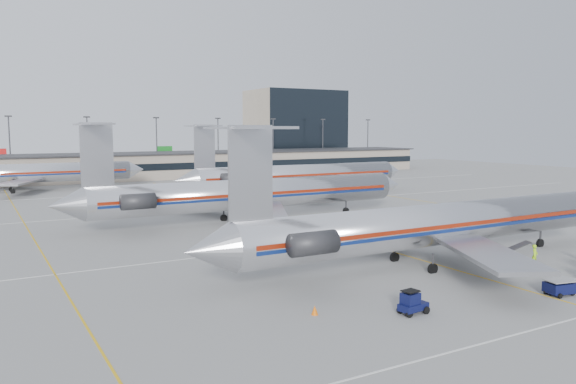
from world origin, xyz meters
TOP-DOWN VIEW (x-y plane):
  - ground at (0.00, 0.00)m, footprint 260.00×260.00m
  - apron_markings at (0.00, 10.00)m, footprint 160.00×0.15m
  - terminal at (0.00, 97.97)m, footprint 162.00×17.00m
  - light_mast_row at (0.00, 112.00)m, footprint 163.60×0.40m
  - distant_building at (62.00, 128.00)m, footprint 30.00×20.00m
  - jet_foreground at (-0.41, -2.66)m, footprint 47.25×27.82m
  - jet_second_row at (-4.90, 25.96)m, footprint 49.07×28.89m
  - jet_third_row at (15.43, 48.20)m, footprint 46.97×28.89m
  - jet_back_row at (-26.87, 79.62)m, footprint 45.08×27.73m
  - tug_left at (-11.16, -12.21)m, footprint 2.08×1.20m
  - cart_inner at (1.04, -14.29)m, footprint 2.21×1.72m
  - cart_outer at (1.77, -13.97)m, footprint 2.00×1.51m
  - belt_loader at (5.25, -6.40)m, footprint 4.02×2.06m
  - ramp_worker_near at (6.98, -7.78)m, footprint 0.82×0.68m
  - cone_left at (-16.72, -9.19)m, footprint 0.60×0.60m

SIDE VIEW (x-z plane):
  - ground at x=0.00m, z-range 0.00..0.00m
  - apron_markings at x=0.00m, z-range 0.00..0.02m
  - cone_left at x=-16.72m, z-range 0.00..0.62m
  - belt_loader at x=5.25m, z-range -0.48..1.58m
  - cart_outer at x=1.77m, z-range 0.03..1.08m
  - cart_inner at x=1.04m, z-range 0.04..1.16m
  - tug_left at x=-11.16m, z-range -0.07..1.54m
  - ramp_worker_near at x=6.98m, z-range 0.00..1.94m
  - terminal at x=0.00m, z-range 0.03..6.28m
  - jet_back_row at x=-26.87m, z-range -2.58..9.74m
  - jet_foreground at x=-0.41m, z-range -2.60..9.77m
  - jet_second_row at x=-4.90m, z-range -2.70..10.15m
  - jet_third_row at x=15.43m, z-range -2.69..10.15m
  - light_mast_row at x=0.00m, z-range 0.94..16.22m
  - distant_building at x=62.00m, z-range 0.00..25.00m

